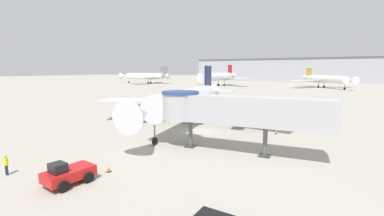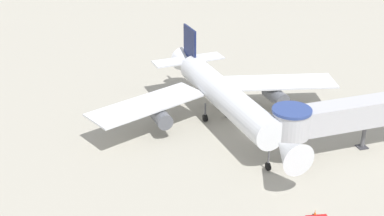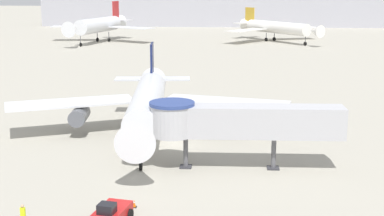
% 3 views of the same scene
% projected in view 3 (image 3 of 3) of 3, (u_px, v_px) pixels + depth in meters
% --- Properties ---
extents(ground_plane, '(800.00, 800.00, 0.00)m').
position_uv_depth(ground_plane, '(174.00, 144.00, 56.34)').
color(ground_plane, '#A8A393').
extents(main_airplane, '(32.27, 29.64, 9.28)m').
position_uv_depth(main_airplane, '(147.00, 102.00, 58.21)').
color(main_airplane, silver).
rests_on(main_airplane, ground_plane).
extents(jet_bridge, '(17.47, 4.10, 6.15)m').
position_uv_depth(jet_bridge, '(232.00, 121.00, 48.02)').
color(jet_bridge, '#B7B7BC').
rests_on(jet_bridge, ground_plane).
extents(pushback_tug_red, '(2.68, 3.76, 1.83)m').
position_uv_depth(pushback_tug_red, '(111.00, 214.00, 37.21)').
color(pushback_tug_red, red).
rests_on(pushback_tug_red, ground_plane).
extents(traffic_cone_starboard_wing, '(0.37, 0.37, 0.62)m').
position_uv_depth(traffic_cone_starboard_wing, '(265.00, 136.00, 58.44)').
color(traffic_cone_starboard_wing, black).
rests_on(traffic_cone_starboard_wing, ground_plane).
extents(traffic_cone_near_nose, '(0.36, 0.36, 0.61)m').
position_uv_depth(traffic_cone_near_nose, '(134.00, 204.00, 40.23)').
color(traffic_cone_near_nose, black).
rests_on(traffic_cone_near_nose, ground_plane).
extents(ground_crew_marshaller, '(0.33, 0.23, 1.71)m').
position_uv_depth(ground_crew_marshaller, '(23.00, 214.00, 36.66)').
color(ground_crew_marshaller, '#1E2338').
rests_on(ground_crew_marshaller, ground_plane).
extents(background_jet_gold_tail, '(29.33, 30.77, 9.76)m').
position_uv_depth(background_jet_gold_tail, '(276.00, 27.00, 159.40)').
color(background_jet_gold_tail, white).
rests_on(background_jet_gold_tail, ground_plane).
extents(background_jet_red_tail, '(32.62, 33.75, 11.74)m').
position_uv_depth(background_jet_red_tail, '(99.00, 25.00, 157.55)').
color(background_jet_red_tail, silver).
rests_on(background_jet_red_tail, ground_plane).
extents(terminal_building, '(151.31, 19.65, 17.44)m').
position_uv_depth(terminal_building, '(224.00, 5.00, 224.35)').
color(terminal_building, '#A8A8B2').
rests_on(terminal_building, ground_plane).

